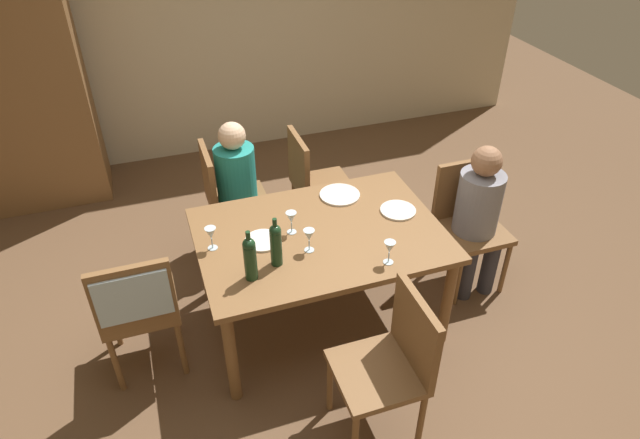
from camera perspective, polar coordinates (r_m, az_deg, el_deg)
ground_plane at (r=3.93m, az=-0.00°, el=-9.86°), size 10.00×10.00×0.00m
rear_room_partition at (r=5.61m, az=-9.71°, el=20.09°), size 6.40×0.12×2.70m
armoire_cabinet at (r=5.27m, az=-29.05°, el=12.30°), size 1.18×0.62×2.18m
dining_table at (r=3.50m, az=-0.00°, el=-2.43°), size 1.52×1.07×0.73m
chair_right_end at (r=4.07m, az=14.94°, el=0.34°), size 0.44×0.44×0.92m
chair_far_left at (r=4.22m, az=-9.60°, el=2.48°), size 0.44×0.44×0.92m
chair_near at (r=3.00m, az=7.50°, el=-14.00°), size 0.44×0.44×0.92m
chair_far_right at (r=4.35m, az=-0.74°, el=4.11°), size 0.44×0.44×0.92m
chair_left_end at (r=3.34m, az=-18.32°, el=-8.16°), size 0.44×0.46×0.92m
person_woman_host at (r=3.93m, az=16.04°, el=0.85°), size 0.30×0.35×1.13m
person_man_bearded at (r=4.17m, az=-8.24°, el=4.05°), size 0.34×0.30×1.11m
wine_bottle_tall_green at (r=3.06m, az=-7.20°, el=-3.87°), size 0.07×0.07×0.32m
wine_bottle_dark_red at (r=3.14m, az=-4.55°, el=-2.47°), size 0.07×0.07×0.32m
wine_glass_near_left at (r=3.40m, az=-2.97°, el=0.13°), size 0.07×0.07×0.15m
wine_glass_centre at (r=3.25m, az=-1.13°, el=-1.71°), size 0.07×0.07×0.15m
wine_glass_near_right at (r=3.33m, az=-11.15°, el=-1.47°), size 0.07×0.07×0.15m
wine_glass_far at (r=3.19m, az=7.15°, el=-2.92°), size 0.07×0.07×0.15m
dinner_plate_host at (r=3.80m, az=2.04°, el=2.55°), size 0.28×0.28×0.01m
dinner_plate_guest_left at (r=3.40m, az=-5.88°, el=-2.16°), size 0.22×0.22×0.01m
dinner_plate_guest_right at (r=3.68m, az=8.01°, el=0.93°), size 0.23×0.23×0.01m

